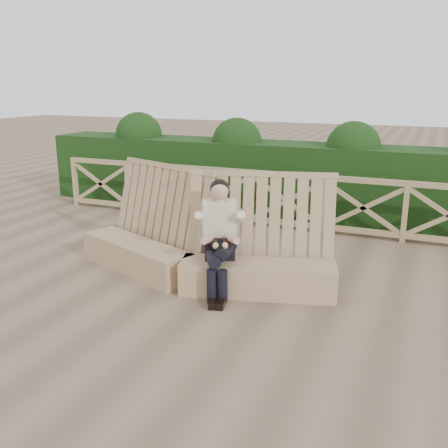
% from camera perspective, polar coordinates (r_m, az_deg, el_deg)
% --- Properties ---
extents(ground, '(60.00, 60.00, 0.00)m').
position_cam_1_polar(ground, '(6.64, -1.64, -8.34)').
color(ground, brown).
rests_on(ground, ground).
extents(bench, '(4.04, 1.44, 1.57)m').
position_cam_1_polar(bench, '(7.08, -3.17, -3.35)').
color(bench, '#927753').
rests_on(bench, ground).
extents(woman, '(0.65, 1.00, 1.52)m').
position_cam_1_polar(woman, '(6.57, -0.54, -1.19)').
color(woman, black).
rests_on(woman, ground).
extents(guardrail, '(10.10, 0.09, 1.10)m').
position_cam_1_polar(guardrail, '(9.60, 7.12, 2.66)').
color(guardrail, '#9B7E5A').
rests_on(guardrail, ground).
extents(hedge, '(12.00, 1.20, 1.50)m').
position_cam_1_polar(hedge, '(10.69, 8.97, 5.01)').
color(hedge, black).
rests_on(hedge, ground).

